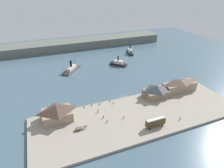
% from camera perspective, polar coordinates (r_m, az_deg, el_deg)
% --- Properties ---
extents(ground_plane, '(320.00, 320.00, 0.00)m').
position_cam_1_polar(ground_plane, '(119.55, 3.04, -3.51)').
color(ground_plane, '#476070').
extents(quay_promenade, '(110.00, 36.00, 1.20)m').
position_cam_1_polar(quay_promenade, '(103.18, 8.19, -9.13)').
color(quay_promenade, '#9E9384').
rests_on(quay_promenade, ground).
extents(seawall_edge, '(110.00, 0.80, 1.00)m').
position_cam_1_polar(seawall_edge, '(116.53, 3.78, -4.16)').
color(seawall_edge, gray).
rests_on(seawall_edge, ground).
extents(ferry_shed_east_terminal, '(14.59, 11.05, 7.92)m').
position_cam_1_polar(ferry_shed_east_terminal, '(100.02, -16.01, -8.12)').
color(ferry_shed_east_terminal, '#998466').
rests_on(ferry_shed_east_terminal, quay_promenade).
extents(ferry_shed_customs_shed, '(14.62, 9.86, 7.34)m').
position_cam_1_polar(ferry_shed_customs_shed, '(117.81, 13.00, -1.99)').
color(ferry_shed_customs_shed, '#847056').
rests_on(ferry_shed_customs_shed, quay_promenade).
extents(ferry_shed_central_terminal, '(21.82, 7.71, 7.49)m').
position_cam_1_polar(ferry_shed_central_terminal, '(128.32, 19.49, -0.32)').
color(ferry_shed_central_terminal, '#998466').
rests_on(ferry_shed_central_terminal, quay_promenade).
extents(street_tram, '(9.88, 2.46, 4.51)m').
position_cam_1_polar(street_tram, '(94.89, 12.78, -10.95)').
color(street_tram, '#4C381E').
rests_on(street_tram, quay_promenade).
extents(horse_cart, '(5.94, 1.69, 1.87)m').
position_cam_1_polar(horse_cart, '(93.19, -9.27, -12.74)').
color(horse_cart, brown).
rests_on(horse_cart, quay_promenade).
extents(pedestrian_near_east_shed, '(0.42, 0.42, 1.69)m').
position_cam_1_polar(pedestrian_near_east_shed, '(98.72, 3.50, -9.79)').
color(pedestrian_near_east_shed, '#6B5B4C').
rests_on(pedestrian_near_east_shed, quay_promenade).
extents(pedestrian_near_cart, '(0.41, 0.41, 1.65)m').
position_cam_1_polar(pedestrian_near_cart, '(99.00, -2.55, -9.66)').
color(pedestrian_near_cart, '#33384C').
rests_on(pedestrian_near_cart, quay_promenade).
extents(pedestrian_at_waters_edge, '(0.39, 0.39, 1.56)m').
position_cam_1_polar(pedestrian_at_waters_edge, '(109.59, 0.44, -5.50)').
color(pedestrian_at_waters_edge, '#3D4C42').
rests_on(pedestrian_at_waters_edge, quay_promenade).
extents(pedestrian_by_tram, '(0.41, 0.41, 1.68)m').
position_cam_1_polar(pedestrian_by_tram, '(103.74, 19.57, -9.53)').
color(pedestrian_by_tram, '#4C3D33').
rests_on(pedestrian_by_tram, quay_promenade).
extents(pedestrian_near_west_shed, '(0.44, 0.44, 1.79)m').
position_cam_1_polar(pedestrian_near_west_shed, '(102.81, -4.15, -8.05)').
color(pedestrian_near_west_shed, '#4C3D33').
rests_on(pedestrian_near_west_shed, quay_promenade).
extents(pedestrian_standing_center, '(0.38, 0.38, 1.52)m').
position_cam_1_polar(pedestrian_standing_center, '(96.14, -1.43, -11.00)').
color(pedestrian_standing_center, '#232328').
rests_on(pedestrian_standing_center, quay_promenade).
extents(mooring_post_center_east, '(0.44, 0.44, 0.90)m').
position_cam_1_polar(mooring_post_center_east, '(108.38, -5.99, -6.27)').
color(mooring_post_center_east, black).
rests_on(mooring_post_center_east, quay_promenade).
extents(mooring_post_east, '(0.44, 0.44, 0.90)m').
position_cam_1_polar(mooring_post_east, '(109.16, -3.67, -5.88)').
color(mooring_post_east, black).
rests_on(mooring_post_east, quay_promenade).
extents(mooring_post_center_west, '(0.44, 0.44, 0.90)m').
position_cam_1_polar(mooring_post_center_west, '(107.40, -8.30, -6.78)').
color(mooring_post_center_west, black).
rests_on(mooring_post_center_west, quay_promenade).
extents(mooring_post_west, '(0.44, 0.44, 0.90)m').
position_cam_1_polar(mooring_post_west, '(111.44, -0.63, -5.04)').
color(mooring_post_west, black).
rests_on(mooring_post_west, quay_promenade).
extents(ferry_departing_north, '(14.11, 14.35, 9.67)m').
position_cam_1_polar(ferry_departing_north, '(163.83, 1.40, 6.12)').
color(ferry_departing_north, black).
rests_on(ferry_departing_north, ground).
extents(ferry_approaching_east, '(18.34, 20.50, 10.42)m').
position_cam_1_polar(ferry_approaching_east, '(154.34, -12.42, 3.95)').
color(ferry_approaching_east, '#514C47').
rests_on(ferry_approaching_east, ground).
extents(ferry_moored_west, '(8.75, 16.38, 9.19)m').
position_cam_1_polar(ferry_moored_west, '(191.60, 5.43, 9.31)').
color(ferry_moored_west, '#23282D').
rests_on(ferry_moored_west, ground).
extents(far_headland, '(180.00, 24.00, 8.00)m').
position_cam_1_polar(far_headland, '(214.92, -9.47, 11.82)').
color(far_headland, '#60665B').
rests_on(far_headland, ground).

